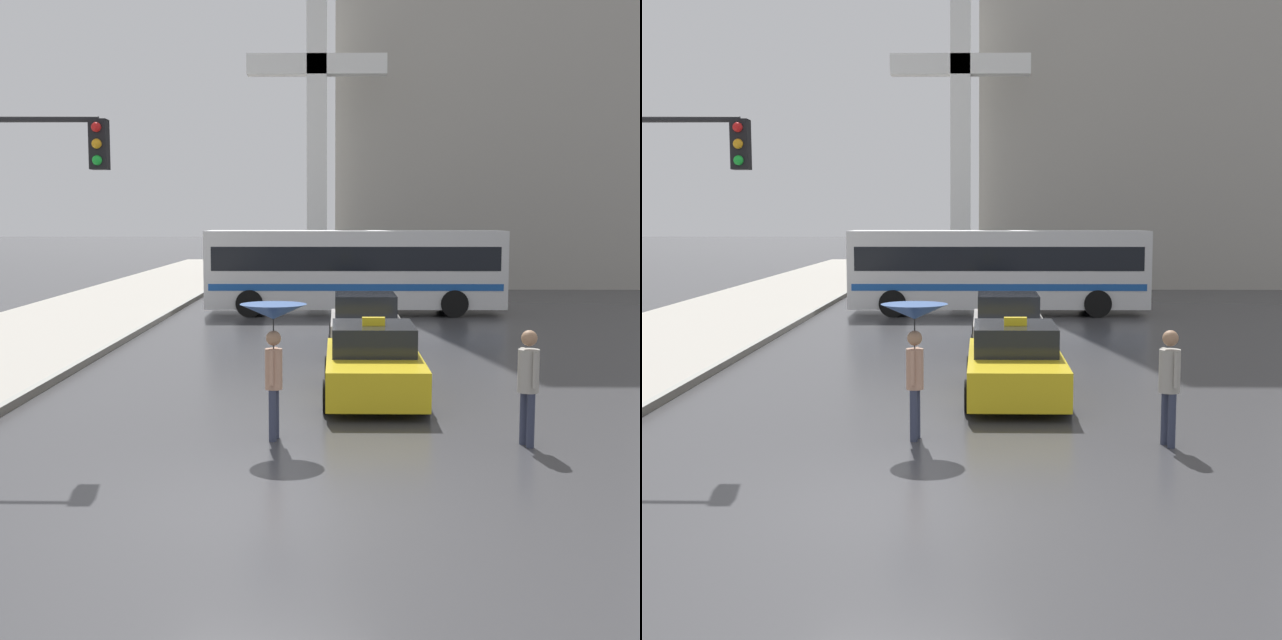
# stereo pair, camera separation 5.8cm
# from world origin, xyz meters

# --- Properties ---
(ground_plane) EXTENTS (300.00, 300.00, 0.00)m
(ground_plane) POSITION_xyz_m (0.00, 0.00, 0.00)
(ground_plane) COLOR #38383A
(taxi) EXTENTS (1.91, 4.41, 1.57)m
(taxi) POSITION_xyz_m (1.50, 6.67, 0.65)
(taxi) COLOR gold
(taxi) RESTS_ON ground_plane
(sedan_red) EXTENTS (1.91, 4.19, 1.47)m
(sedan_red) POSITION_xyz_m (1.54, 12.85, 0.67)
(sedan_red) COLOR #B7B2AD
(sedan_red) RESTS_ON ground_plane
(city_bus) EXTENTS (10.65, 2.76, 3.01)m
(city_bus) POSITION_xyz_m (1.44, 21.78, 1.67)
(city_bus) COLOR silver
(city_bus) RESTS_ON ground_plane
(pedestrian_with_umbrella) EXTENTS (1.04, 1.04, 2.15)m
(pedestrian_with_umbrella) POSITION_xyz_m (-0.19, 3.30, 1.75)
(pedestrian_with_umbrella) COLOR #2D3347
(pedestrian_with_umbrella) RESTS_ON ground_plane
(pedestrian_man) EXTENTS (0.40, 0.47, 1.79)m
(pedestrian_man) POSITION_xyz_m (3.70, 2.98, 1.07)
(pedestrian_man) COLOR #2D3347
(pedestrian_man) RESTS_ON ground_plane
(traffic_light) EXTENTS (3.05, 0.38, 5.35)m
(traffic_light) POSITION_xyz_m (-4.66, 4.07, 3.70)
(traffic_light) COLOR black
(traffic_light) RESTS_ON ground_plane
(monument_cross) EXTENTS (6.30, 0.90, 14.31)m
(monument_cross) POSITION_xyz_m (-0.12, 30.70, 8.12)
(monument_cross) COLOR white
(monument_cross) RESTS_ON ground_plane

